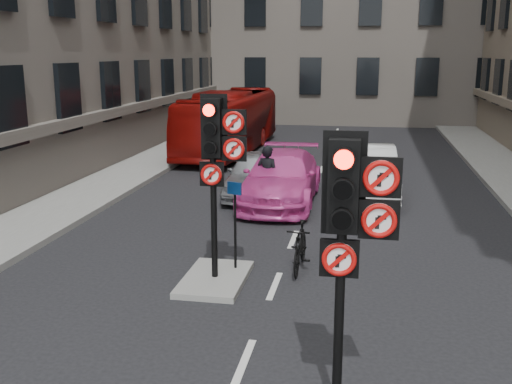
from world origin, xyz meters
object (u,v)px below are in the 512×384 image
(motorcycle, at_px, (300,247))
(bus_red, at_px, (230,122))
(signal_near, at_px, (350,217))
(info_sign, at_px, (235,213))
(motorcyclist, at_px, (267,177))
(car_silver, at_px, (256,174))
(car_pink, at_px, (281,178))
(car_white, at_px, (369,171))
(signal_far, at_px, (217,147))

(motorcycle, bearing_deg, bus_red, 109.97)
(signal_near, xyz_separation_m, info_sign, (-2.39, 4.54, -1.29))
(bus_red, relative_size, motorcyclist, 5.38)
(car_silver, bearing_deg, bus_red, 108.09)
(car_pink, bearing_deg, car_silver, 140.93)
(bus_red, height_order, info_sign, bus_red)
(bus_red, relative_size, motorcycle, 5.97)
(signal_near, height_order, motorcyclist, signal_near)
(car_white, distance_m, motorcyclist, 3.55)
(signal_near, bearing_deg, info_sign, 117.74)
(bus_red, height_order, motorcycle, bus_red)
(car_silver, relative_size, bus_red, 0.42)
(car_silver, xyz_separation_m, info_sign, (0.81, -6.81, 0.59))
(signal_near, relative_size, car_white, 0.76)
(bus_red, relative_size, info_sign, 5.45)
(bus_red, bearing_deg, car_white, -48.03)
(bus_red, bearing_deg, signal_near, -70.80)
(info_sign, bearing_deg, bus_red, 121.62)
(car_white, height_order, bus_red, bus_red)
(signal_near, height_order, signal_far, signal_far)
(car_pink, distance_m, motorcycle, 5.74)
(signal_near, distance_m, motorcycle, 5.54)
(car_white, bearing_deg, car_pink, -154.65)
(signal_far, height_order, motorcyclist, signal_far)
(motorcycle, height_order, motorcyclist, motorcyclist)
(signal_near, relative_size, bus_red, 0.36)
(signal_near, xyz_separation_m, signal_far, (-2.60, 4.00, 0.12))
(signal_far, xyz_separation_m, info_sign, (0.21, 0.54, -1.41))
(car_pink, xyz_separation_m, bus_red, (-3.61, 8.85, 0.62))
(bus_red, bearing_deg, signal_far, -75.61)
(car_white, xyz_separation_m, motorcycle, (-1.38, -6.99, -0.28))
(info_sign, bearing_deg, car_white, 88.70)
(car_silver, bearing_deg, motorcycle, -72.13)
(signal_far, bearing_deg, motorcycle, 33.95)
(signal_far, distance_m, info_sign, 1.53)
(car_pink, bearing_deg, motorcyclist, -115.51)
(car_silver, bearing_deg, signal_far, -85.76)
(car_silver, xyz_separation_m, car_white, (3.47, 0.66, 0.08))
(signal_far, height_order, car_white, signal_far)
(car_silver, xyz_separation_m, motorcycle, (2.09, -6.34, -0.20))
(car_white, bearing_deg, motorcyclist, -147.54)
(info_sign, bearing_deg, motorcyclist, 110.75)
(car_pink, bearing_deg, signal_near, -77.91)
(car_silver, distance_m, car_white, 3.54)
(signal_far, relative_size, car_silver, 0.87)
(car_white, height_order, motorcyclist, motorcyclist)
(car_silver, relative_size, info_sign, 2.27)
(signal_far, relative_size, car_white, 0.76)
(car_pink, height_order, bus_red, bus_red)
(bus_red, xyz_separation_m, motorcyclist, (3.30, -9.52, -0.46))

